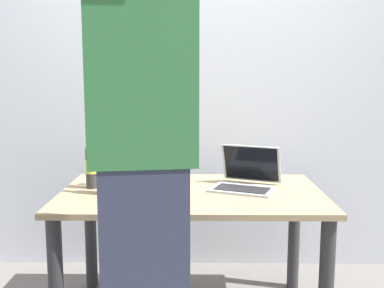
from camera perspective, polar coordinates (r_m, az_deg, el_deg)
desk at (r=2.45m, az=-0.06°, el=-8.50°), size 1.36×0.82×0.70m
laptop at (r=2.50m, az=6.73°, el=-4.28°), size 0.42×0.41×0.22m
beer_bottle_green at (r=2.54m, az=-9.70°, el=-2.90°), size 0.08×0.08×0.28m
beer_bottle_dark at (r=2.52m, az=-12.36°, el=-2.47°), size 0.06×0.06×0.33m
beer_bottle_amber at (r=2.38m, az=-10.65°, el=-3.07°), size 0.07×0.07×0.33m
person_figure at (r=1.71m, az=-6.12°, el=-3.51°), size 0.41×0.33×1.85m
coffee_mug at (r=2.70m, az=-8.16°, el=-3.29°), size 0.13×0.09×0.11m
back_wall at (r=3.11m, az=0.09°, el=8.47°), size 6.00×0.10×2.60m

